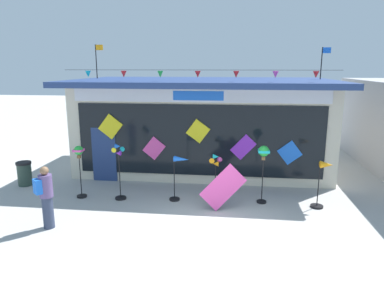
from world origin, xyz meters
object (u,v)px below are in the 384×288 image
object	(u,v)px
wind_spinner_left	(119,165)
wind_spinner_far_right	(323,178)
wind_spinner_center_left	(179,172)
trash_bin	(25,173)
kite_shop_building	(204,123)
wind_spinner_far_left	(79,159)
person_near_camera	(46,196)
wind_spinner_center_right	(216,170)
display_kite_on_ground	(223,187)
wind_spinner_right	(263,157)

from	to	relation	value
wind_spinner_left	wind_spinner_far_right	size ratio (longest dim) A/B	1.26
wind_spinner_center_left	trash_bin	size ratio (longest dim) A/B	1.68
kite_shop_building	wind_spinner_far_left	bearing A→B (deg)	-130.99
person_near_camera	trash_bin	size ratio (longest dim) A/B	1.95
wind_spinner_left	kite_shop_building	bearing A→B (deg)	61.15
wind_spinner_center_right	trash_bin	world-z (taller)	wind_spinner_center_right
wind_spinner_center_left	display_kite_on_ground	xyz separation A→B (m)	(1.40, -0.59, -0.25)
wind_spinner_center_right	trash_bin	xyz separation A→B (m)	(-6.85, 0.63, -0.57)
kite_shop_building	trash_bin	world-z (taller)	kite_shop_building
kite_shop_building	wind_spinner_center_right	xyz separation A→B (m)	(0.71, -3.93, -0.86)
wind_spinner_center_left	display_kite_on_ground	size ratio (longest dim) A/B	1.12
wind_spinner_far_right	display_kite_on_ground	distance (m)	3.00
person_near_camera	display_kite_on_ground	size ratio (longest dim) A/B	1.30
wind_spinner_center_left	trash_bin	world-z (taller)	wind_spinner_center_left
kite_shop_building	wind_spinner_left	bearing A→B (deg)	-118.85
wind_spinner_center_right	wind_spinner_far_right	distance (m)	3.22
trash_bin	display_kite_on_ground	size ratio (longest dim) A/B	0.67
wind_spinner_center_right	person_near_camera	xyz separation A→B (m)	(-4.27, -2.49, -0.11)
wind_spinner_center_left	person_near_camera	bearing A→B (deg)	-143.29
wind_spinner_far_right	person_near_camera	bearing A→B (deg)	-163.10
kite_shop_building	trash_bin	xyz separation A→B (m)	(-6.14, -3.30, -1.42)
wind_spinner_far_left	wind_spinner_right	distance (m)	5.80
wind_spinner_far_left	display_kite_on_ground	bearing A→B (deg)	-6.03
trash_bin	display_kite_on_ground	world-z (taller)	display_kite_on_ground
kite_shop_building	wind_spinner_far_left	xyz separation A→B (m)	(-3.63, -4.18, -0.57)
wind_spinner_center_left	person_near_camera	size ratio (longest dim) A/B	0.86
wind_spinner_left	trash_bin	distance (m)	3.99
display_kite_on_ground	wind_spinner_far_right	bearing A→B (deg)	10.09
wind_spinner_far_right	wind_spinner_left	bearing A→B (deg)	-179.34
wind_spinner_far_right	trash_bin	xyz separation A→B (m)	(-10.06, 0.85, -0.50)
wind_spinner_right	display_kite_on_ground	size ratio (longest dim) A/B	1.42
wind_spinner_far_left	person_near_camera	size ratio (longest dim) A/B	1.02
wind_spinner_center_right	wind_spinner_center_left	bearing A→B (deg)	-172.08
wind_spinner_center_right	display_kite_on_ground	world-z (taller)	wind_spinner_center_right
kite_shop_building	wind_spinner_center_right	bearing A→B (deg)	-79.80
wind_spinner_far_left	wind_spinner_center_left	world-z (taller)	wind_spinner_far_left
kite_shop_building	wind_spinner_center_left	world-z (taller)	kite_shop_building
wind_spinner_far_left	display_kite_on_ground	xyz separation A→B (m)	(4.61, -0.49, -0.60)
kite_shop_building	wind_spinner_right	distance (m)	4.54
wind_spinner_far_right	trash_bin	bearing A→B (deg)	175.19
wind_spinner_far_left	wind_spinner_center_right	bearing A→B (deg)	3.40
wind_spinner_far_left	wind_spinner_right	bearing A→B (deg)	2.11
kite_shop_building	wind_spinner_center_right	size ratio (longest dim) A/B	6.63
wind_spinner_left	trash_bin	size ratio (longest dim) A/B	2.13
wind_spinner_center_right	wind_spinner_far_left	bearing A→B (deg)	-176.60
person_near_camera	wind_spinner_right	bearing A→B (deg)	-114.63
wind_spinner_center_left	display_kite_on_ground	world-z (taller)	wind_spinner_center_left
wind_spinner_center_right	wind_spinner_right	bearing A→B (deg)	-1.75
wind_spinner_center_right	person_near_camera	world-z (taller)	person_near_camera
wind_spinner_far_right	person_near_camera	size ratio (longest dim) A/B	0.87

